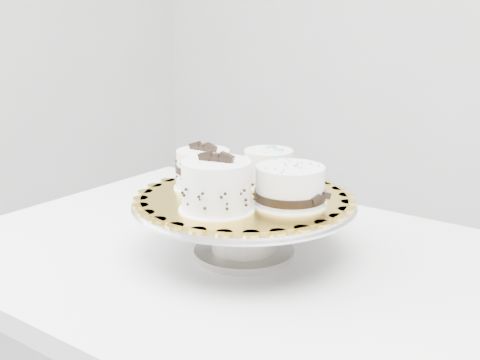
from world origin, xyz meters
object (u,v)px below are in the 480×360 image
Objects in this scene: cake_dots at (268,167)px; cake_ribbon at (291,187)px; cake_board at (244,197)px; cake_banded at (203,171)px; cake_swirl at (216,187)px; table at (258,303)px; cake_stand at (244,217)px.

cake_dots is 0.83× the size of cake_ribbon.
cake_ribbon is at bearing -25.69° from cake_dots.
cake_board is 3.32× the size of cake_banded.
cake_dots is (-0.01, 0.17, -0.00)m from cake_swirl.
cake_board is at bearing -73.98° from cake_dots.
cake_ribbon is (0.18, 0.01, -0.00)m from cake_banded.
table is 8.59× the size of cake_swirl.
cake_banded reaches higher than cake_ribbon.
cake_dots is at bearing 92.46° from cake_board.
cake_dots reaches higher than cake_stand.
cake_ribbon is (0.06, 0.00, 0.23)m from table.
cake_banded is 0.18m from cake_ribbon.
cake_board is 3.20× the size of cake_dots.
cake_ribbon is at bearing 4.10° from cake_board.
table is 3.22× the size of cake_board.
cake_ribbon is at bearing 3.09° from table.
cake_stand is 0.11m from cake_ribbon.
table is 0.25m from cake_swirl.
table is 0.16m from cake_stand.
cake_board is 0.10m from cake_swirl.
cake_dots is at bearing 113.03° from table.
cake_stand is 2.90× the size of cake_ribbon.
cake_stand is 0.12m from cake_swirl.
cake_dots is at bearing 92.46° from cake_stand.
table is at bearing 7.87° from cake_stand.
cake_swirl is at bearing -85.14° from cake_stand.
table is at bearing -168.60° from cake_ribbon.
cake_banded is at bearing -176.09° from table.
cake_swirl is 1.00× the size of cake_ribbon.
cake_dots is (-0.03, 0.08, 0.23)m from table.
cake_banded is at bearing -178.39° from cake_stand.
cake_banded reaches higher than table.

